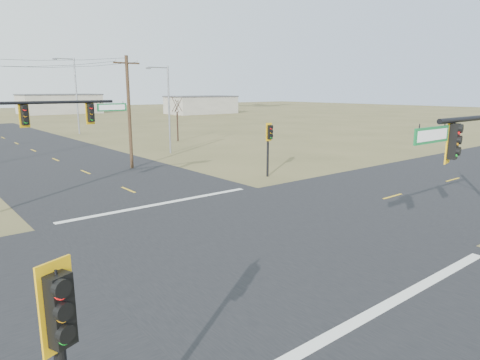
% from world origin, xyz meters
% --- Properties ---
extents(ground, '(320.00, 320.00, 0.00)m').
position_xyz_m(ground, '(0.00, 0.00, 0.00)').
color(ground, olive).
rests_on(ground, ground).
extents(road_ew, '(160.00, 14.00, 0.02)m').
position_xyz_m(road_ew, '(0.00, 0.00, 0.01)').
color(road_ew, black).
rests_on(road_ew, ground).
extents(road_ns, '(14.00, 160.00, 0.02)m').
position_xyz_m(road_ns, '(0.00, 0.00, 0.01)').
color(road_ns, black).
rests_on(road_ns, ground).
extents(stop_bar_near, '(12.00, 0.40, 0.01)m').
position_xyz_m(stop_bar_near, '(0.00, -7.50, 0.03)').
color(stop_bar_near, silver).
rests_on(stop_bar_near, road_ns).
extents(stop_bar_far, '(12.00, 0.40, 0.01)m').
position_xyz_m(stop_bar_far, '(0.00, 7.50, 0.03)').
color(stop_bar_far, silver).
rests_on(stop_bar_far, road_ns).
extents(mast_arm_far, '(8.83, 0.52, 6.45)m').
position_xyz_m(mast_arm_far, '(-5.96, 10.70, 4.68)').
color(mast_arm_far, black).
rests_on(mast_arm_far, ground).
extents(pedestal_signal_ne, '(0.57, 0.49, 4.11)m').
position_xyz_m(pedestal_signal_ne, '(10.27, 9.43, 3.03)').
color(pedestal_signal_ne, black).
rests_on(pedestal_signal_ne, ground).
extents(pedestal_signal_sw, '(0.67, 0.57, 4.29)m').
position_xyz_m(pedestal_signal_sw, '(-10.14, -8.27, 3.14)').
color(pedestal_signal_sw, black).
rests_on(pedestal_signal_sw, ground).
extents(utility_pole_near, '(2.25, 0.27, 9.21)m').
position_xyz_m(utility_pole_near, '(3.70, 19.32, 4.79)').
color(utility_pole_near, '#42301C').
rests_on(utility_pole_near, ground).
extents(streetlight_a, '(2.46, 0.25, 8.86)m').
position_xyz_m(streetlight_a, '(10.47, 24.97, 4.97)').
color(streetlight_a, gray).
rests_on(streetlight_a, ground).
extents(streetlight_b, '(3.08, 0.35, 11.04)m').
position_xyz_m(streetlight_b, '(9.89, 51.11, 6.20)').
color(streetlight_b, gray).
rests_on(streetlight_b, ground).
extents(bare_tree_c, '(3.10, 3.10, 6.00)m').
position_xyz_m(bare_tree_c, '(16.70, 33.53, 4.71)').
color(bare_tree_c, black).
rests_on(bare_tree_c, ground).
extents(warehouse_mid, '(20.00, 12.00, 5.00)m').
position_xyz_m(warehouse_mid, '(25.00, 110.00, 2.50)').
color(warehouse_mid, '#ABA597').
rests_on(warehouse_mid, ground).
extents(warehouse_right, '(18.00, 10.00, 4.50)m').
position_xyz_m(warehouse_right, '(55.00, 85.00, 2.25)').
color(warehouse_right, '#ABA597').
rests_on(warehouse_right, ground).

